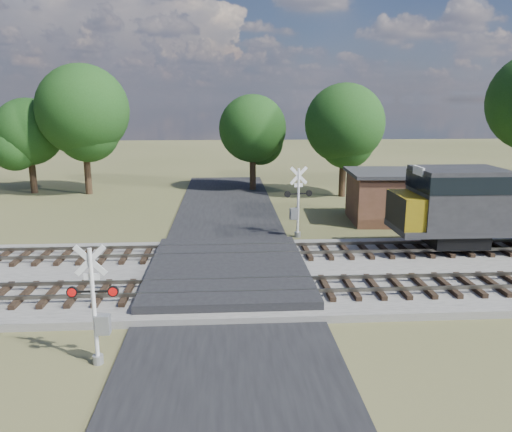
{
  "coord_description": "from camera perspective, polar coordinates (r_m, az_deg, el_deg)",
  "views": [
    {
      "loc": [
        -0.06,
        -20.88,
        7.85
      ],
      "look_at": [
        1.36,
        2.0,
        2.5
      ],
      "focal_mm": 35.0,
      "sensor_mm": 36.0,
      "label": 1
    }
  ],
  "objects": [
    {
      "name": "ground",
      "position": [
        22.31,
        -3.2,
        -7.48
      ],
      "size": [
        160.0,
        160.0,
        0.0
      ],
      "primitive_type": "plane",
      "color": "#474B28",
      "rests_on": "ground"
    },
    {
      "name": "ballast_bed",
      "position": [
        24.85,
        20.64,
        -5.78
      ],
      "size": [
        140.0,
        10.0,
        0.3
      ],
      "primitive_type": "cube",
      "color": "gray",
      "rests_on": "ground"
    },
    {
      "name": "road",
      "position": [
        22.29,
        -3.2,
        -7.38
      ],
      "size": [
        7.0,
        60.0,
        0.08
      ],
      "primitive_type": "cube",
      "color": "black",
      "rests_on": "ground"
    },
    {
      "name": "crossing_panel",
      "position": [
        22.67,
        -3.22,
        -6.29
      ],
      "size": [
        7.0,
        9.0,
        0.62
      ],
      "primitive_type": "cube",
      "color": "#262628",
      "rests_on": "ground"
    },
    {
      "name": "track_near",
      "position": [
        20.54,
        5.66,
        -8.15
      ],
      "size": [
        140.0,
        2.6,
        0.33
      ],
      "color": "black",
      "rests_on": "ballast_bed"
    },
    {
      "name": "track_far",
      "position": [
        25.21,
        3.87,
        -4.04
      ],
      "size": [
        140.0,
        2.6,
        0.33
      ],
      "color": "black",
      "rests_on": "ballast_bed"
    },
    {
      "name": "crossing_signal_near",
      "position": [
        15.88,
        -17.68,
        -10.79
      ],
      "size": [
        1.52,
        0.33,
        3.78
      ],
      "rotation": [
        0.0,
        0.0,
        -0.02
      ],
      "color": "silver",
      "rests_on": "ground"
    },
    {
      "name": "crossing_signal_far",
      "position": [
        28.94,
        4.67,
        0.9
      ],
      "size": [
        1.66,
        0.46,
        4.16
      ],
      "rotation": [
        0.0,
        0.0,
        3.34
      ],
      "color": "silver",
      "rests_on": "ground"
    },
    {
      "name": "equipment_shed",
      "position": [
        33.83,
        14.62,
        2.22
      ],
      "size": [
        5.19,
        5.19,
        3.34
      ],
      "rotation": [
        0.0,
        0.0,
        -0.06
      ],
      "color": "#4C3120",
      "rests_on": "ground"
    },
    {
      "name": "treeline",
      "position": [
        42.65,
        9.05,
        11.32
      ],
      "size": [
        83.57,
        10.75,
        11.84
      ],
      "color": "black",
      "rests_on": "ground"
    }
  ]
}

